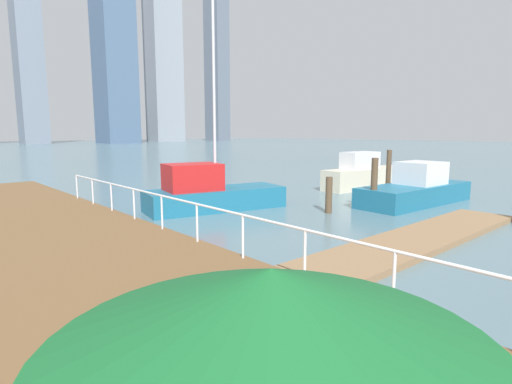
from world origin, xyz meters
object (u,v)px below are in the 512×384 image
Objects in this scene: moored_boat_3 at (210,192)px; moored_boat_5 at (366,175)px; moored_boat_4 at (416,189)px; patio_umbrella at (271,308)px.

moored_boat_3 reaches higher than moored_boat_5.
moored_boat_3 is 9.80m from moored_boat_4.
moored_boat_5 is at bearing -2.86° from moored_boat_3.
patio_umbrella is (-16.93, -7.68, 1.76)m from moored_boat_4.
moored_boat_3 is at bearing 177.14° from moored_boat_5.
moored_boat_3 is 15.66m from patio_umbrella.
patio_umbrella is (-19.82, -12.39, 1.62)m from moored_boat_5.
moored_boat_4 is at bearing -32.46° from moored_boat_3.
patio_umbrella is at bearing -123.78° from moored_boat_3.
moored_boat_4 is at bearing 24.41° from patio_umbrella.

